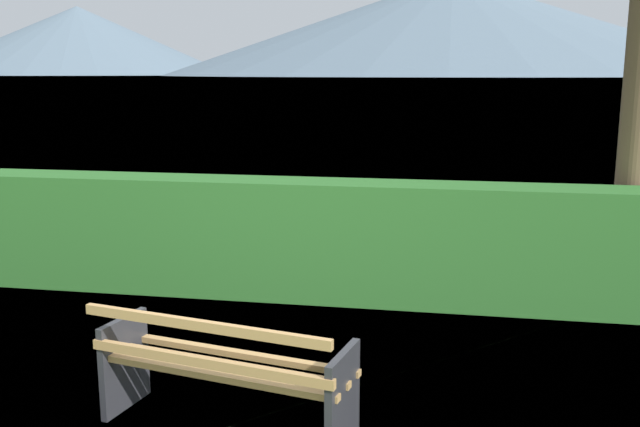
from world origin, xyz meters
The scene contains 5 objects.
ground_plane centered at (0.00, 0.00, 0.00)m, with size 1400.00×1400.00×0.00m, color #4C6B33.
water_surface centered at (0.00, 309.10, 0.00)m, with size 620.00×620.00×0.00m, color #6B8EA3.
park_bench centered at (-0.01, -0.06, 0.43)m, with size 1.83×0.91×0.87m.
hedge_row centered at (0.00, 2.91, 0.63)m, with size 8.75×0.60×1.26m, color #2D6B28.
distant_hills centered at (32.62, 548.98, 32.59)m, with size 920.91×423.74×71.67m.
Camera 1 is at (1.42, -4.28, 2.38)m, focal length 39.70 mm.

